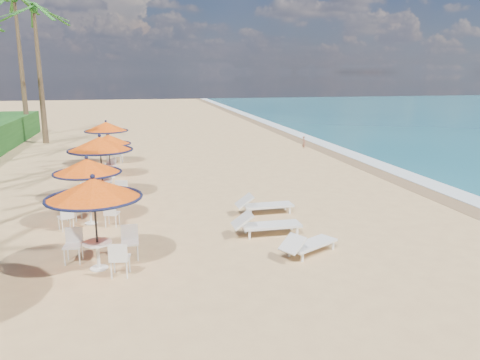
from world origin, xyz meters
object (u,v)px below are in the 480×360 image
Objects in this scene: station_1 at (86,175)px; lounger_far at (262,204)px; station_0 at (96,200)px; lounger_near at (307,244)px; lounger_mid at (264,224)px; station_4 at (108,132)px; station_3 at (108,145)px; station_2 at (101,152)px.

station_1 is 1.11× the size of lounger_far.
station_0 reaches higher than lounger_far.
lounger_near is at bearing -34.07° from station_1.
lounger_mid is (-0.75, 1.85, 0.05)m from lounger_near.
station_4 reaches higher than lounger_near.
lounger_far is at bearing -1.24° from station_1.
station_1 is at bearing 177.37° from lounger_far.
station_3 is at bearing 126.27° from lounger_far.
station_0 is at bearing -162.34° from lounger_mid.
station_4 is 1.13× the size of lounger_mid.
lounger_mid reaches higher than lounger_near.
station_2 is 4.15m from station_3.
station_2 is (-0.34, 7.06, 0.09)m from station_0.
station_4 reaches higher than station_1.
lounger_mid is (5.17, -9.65, -1.25)m from station_3.
station_1 is at bearing 156.71° from lounger_mid.
station_0 is 0.95× the size of station_2.
lounger_near is 1.99m from lounger_mid.
lounger_near is at bearing -3.01° from station_0.
station_3 reaches higher than lounger_near.
station_2 is 1.26× the size of lounger_far.
lounger_near is (5.98, -7.36, -1.63)m from station_2.
lounger_far is at bearing 76.26° from lounger_mid.
station_2 is 1.21× the size of station_3.
station_3 is 3.62m from station_4.
station_4 is (-0.20, 3.61, 0.20)m from station_3.
lounger_far is (5.78, -3.27, -1.60)m from station_2.
station_1 is 6.20m from lounger_far.
lounger_mid is at bearing -67.95° from station_4.
lounger_mid is at bearing 82.64° from lounger_near.
lounger_near is at bearing -88.66° from lounger_far.
station_1 is (-0.60, 3.92, -0.15)m from station_0.
station_2 reaches higher than station_4.
lounger_far reaches higher than lounger_near.
lounger_far is (0.55, 2.24, -0.02)m from lounger_mid.
lounger_mid is (5.49, -2.37, -1.35)m from station_1.
lounger_mid is at bearing -23.34° from station_1.
station_0 reaches higher than station_4.
station_0 is at bearing 147.68° from lounger_near.
lounger_far is (6.04, -0.13, -1.36)m from station_1.
lounger_far is at bearing -61.75° from station_4.
station_0 is 1.03× the size of station_4.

